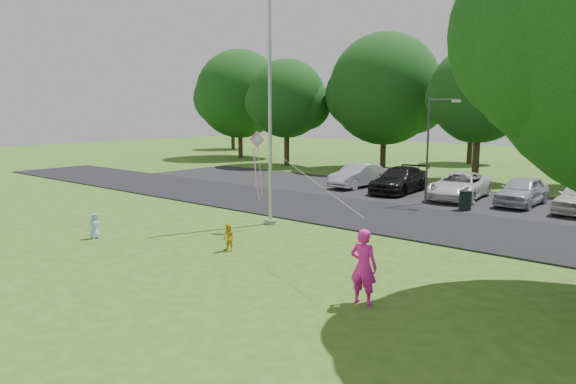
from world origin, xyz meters
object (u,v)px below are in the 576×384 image
Objects in this scene: woman at (363,267)px; kite at (259,152)px; child_yellow at (229,238)px; flagpole at (270,120)px; trash_can at (465,201)px; child_blue at (95,226)px; street_lamp at (432,141)px.

kite reaches higher than woman.
child_yellow is at bearing -18.17° from woman.
flagpole reaches higher than woman.
flagpole is at bearing 109.75° from child_yellow.
flagpole is 10.78× the size of trash_can.
child_blue is at bearing -119.35° from flagpole.
trash_can and child_blue have the same top height.
kite is at bearing -67.93° from flagpole.
street_lamp is 14.03m from woman.
child_blue is at bearing -130.26° from street_lamp.
flagpole is at bearing -41.09° from woman.
child_blue is (-10.72, -0.63, -0.45)m from woman.
child_yellow is 0.98× the size of child_blue.
street_lamp is 9.61m from kite.
street_lamp reaches higher than child_blue.
flagpole reaches higher than trash_can.
kite is (3.75, 4.63, 2.55)m from child_blue.
street_lamp is at bearing 52.41° from kite.
trash_can is at bearing 70.15° from child_yellow.
trash_can is 12.95m from woman.
kite reaches higher than child_blue.
child_yellow is (-3.46, -11.52, -0.01)m from trash_can.
woman is at bearing -83.00° from child_blue.
trash_can is (5.14, 7.55, -3.70)m from flagpole.
street_lamp is 0.69× the size of kite.
woman is at bearing -79.69° from trash_can.
woman is 8.31m from kite.
child_yellow is at bearing -65.85° from child_blue.
woman is 10.75m from child_blue.
child_blue is at bearing -122.17° from trash_can.
flagpole is 8.71m from street_lamp.
trash_can is 10.22m from kite.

